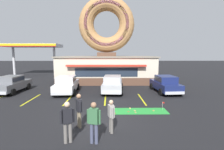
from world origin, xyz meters
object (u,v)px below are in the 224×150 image
(pedestrian_blue_sweater_man, at_px, (68,120))
(pedestrian_leather_jacket_man, at_px, (111,115))
(golf_ball, at_px, (135,110))
(trash_bin, at_px, (61,81))
(pedestrian_hooded_kid, at_px, (79,109))
(pedestrian_clipboard_woman, at_px, (94,121))
(car_grey, at_px, (12,83))
(car_white, at_px, (66,84))
(car_silver, at_px, (113,83))
(putting_flag_pin, at_px, (163,104))
(car_navy, at_px, (165,83))

(pedestrian_blue_sweater_man, height_order, pedestrian_leather_jacket_man, pedestrian_blue_sweater_man)
(golf_ball, bearing_deg, trash_bin, 127.95)
(pedestrian_hooded_kid, xyz_separation_m, pedestrian_clipboard_woman, (0.89, -1.64, 0.03))
(pedestrian_blue_sweater_man, distance_m, pedestrian_clipboard_woman, 1.10)
(car_grey, xyz_separation_m, car_white, (5.31, -0.30, 0.00))
(car_silver, bearing_deg, golf_ball, -76.62)
(car_white, bearing_deg, putting_flag_pin, -34.87)
(pedestrian_leather_jacket_man, height_order, trash_bin, pedestrian_leather_jacket_man)
(golf_ball, bearing_deg, pedestrian_blue_sweater_man, -130.44)
(golf_ball, relative_size, pedestrian_hooded_kid, 0.02)
(pedestrian_clipboard_woman, height_order, trash_bin, pedestrian_clipboard_woman)
(car_silver, distance_m, pedestrian_clipboard_woman, 9.72)
(pedestrian_blue_sweater_man, bearing_deg, golf_ball, 49.56)
(car_silver, height_order, pedestrian_hooded_kid, pedestrian_hooded_kid)
(car_navy, xyz_separation_m, car_white, (-9.43, -0.13, 0.00))
(car_navy, xyz_separation_m, pedestrian_hooded_kid, (-6.90, -7.93, 0.09))
(car_grey, relative_size, car_white, 1.00)
(pedestrian_blue_sweater_man, bearing_deg, car_navy, 53.18)
(car_navy, distance_m, pedestrian_leather_jacket_man, 10.07)
(trash_bin, bearing_deg, car_navy, -19.49)
(pedestrian_leather_jacket_man, bearing_deg, pedestrian_hooded_kid, 158.41)
(pedestrian_leather_jacket_man, bearing_deg, car_silver, 88.50)
(pedestrian_clipboard_woman, distance_m, trash_bin, 14.43)
(golf_ball, distance_m, putting_flag_pin, 1.91)
(golf_ball, xyz_separation_m, car_white, (-5.71, 5.39, 0.82))
(putting_flag_pin, distance_m, pedestrian_hooded_kid, 5.66)
(car_navy, xyz_separation_m, pedestrian_blue_sweater_man, (-7.11, -9.49, 0.12))
(car_grey, bearing_deg, pedestrian_clipboard_woman, -48.13)
(golf_ball, xyz_separation_m, pedestrian_clipboard_woman, (-2.29, -4.04, 0.94))
(car_navy, bearing_deg, trash_bin, 160.51)
(putting_flag_pin, distance_m, pedestrian_leather_jacket_man, 4.68)
(car_navy, xyz_separation_m, pedestrian_clipboard_woman, (-6.01, -9.57, 0.11))
(car_white, xyz_separation_m, pedestrian_hooded_kid, (2.53, -7.80, 0.09))
(pedestrian_clipboard_woman, bearing_deg, trash_bin, 110.64)
(golf_ball, height_order, pedestrian_clipboard_woman, pedestrian_clipboard_woman)
(car_grey, xyz_separation_m, car_silver, (9.67, -0.06, 0.00))
(golf_ball, xyz_separation_m, pedestrian_blue_sweater_man, (-3.38, -3.97, 0.94))
(car_navy, height_order, car_white, same)
(putting_flag_pin, xyz_separation_m, pedestrian_clipboard_woman, (-4.15, -4.16, 0.55))
(putting_flag_pin, bearing_deg, pedestrian_hooded_kid, -153.45)
(car_silver, distance_m, pedestrian_blue_sweater_man, 9.82)
(putting_flag_pin, relative_size, trash_bin, 0.56)
(golf_ball, distance_m, trash_bin, 11.99)
(car_white, bearing_deg, golf_ball, -43.37)
(putting_flag_pin, height_order, car_silver, car_silver)
(pedestrian_leather_jacket_man, bearing_deg, trash_bin, 114.92)
(car_silver, relative_size, car_white, 1.01)
(golf_ball, height_order, car_silver, car_silver)
(pedestrian_blue_sweater_man, relative_size, pedestrian_leather_jacket_man, 1.12)
(golf_ball, relative_size, pedestrian_clipboard_woman, 0.02)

